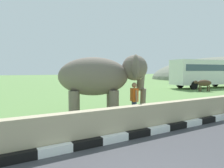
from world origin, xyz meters
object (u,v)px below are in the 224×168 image
at_px(bus_white, 206,72).
at_px(cow_near, 204,83).
at_px(person_handler, 134,99).
at_px(elephant, 102,77).

bearing_deg(bus_white, cow_near, -147.14).
bearing_deg(person_handler, bus_white, 26.41).
height_order(bus_white, cow_near, bus_white).
distance_m(elephant, person_handler, 1.74).
xyz_separation_m(person_handler, cow_near, (13.74, 6.19, -0.06)).
xyz_separation_m(elephant, bus_white, (19.15, 8.09, 0.20)).
relative_size(elephant, bus_white, 0.41).
xyz_separation_m(elephant, person_handler, (1.20, -0.82, -0.96)).
bearing_deg(elephant, person_handler, -34.49).
bearing_deg(person_handler, elephant, 145.51).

